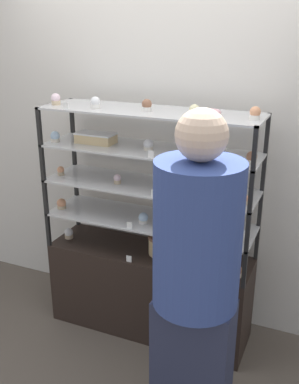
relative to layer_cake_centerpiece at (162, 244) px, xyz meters
The scene contains 34 objects.
ground_plane 0.68m from the layer_cake_centerpiece, behind, with size 20.00×20.00×0.00m, color brown.
back_wall 0.71m from the layer_cake_centerpiece, 104.80° to the left, with size 8.00×0.05×2.60m.
display_base 0.38m from the layer_cake_centerpiece, behind, with size 1.39×0.41×0.61m.
display_riser_lower 0.18m from the layer_cake_centerpiece, behind, with size 1.39×0.41×0.24m.
display_riser_middle 0.41m from the layer_cake_centerpiece, behind, with size 1.39×0.41×0.24m.
display_riser_upper 0.64m from the layer_cake_centerpiece, behind, with size 1.39×0.41×0.24m.
display_riser_top 0.88m from the layer_cake_centerpiece, behind, with size 1.39×0.41×0.24m.
layer_cake_centerpiece is the anchor object (origin of this frame).
sheet_cake_frosted 0.83m from the layer_cake_centerpiece, behind, with size 0.26×0.13×0.07m.
cupcake_0 0.71m from the layer_cake_centerpiece, behind, with size 0.06×0.06×0.07m.
cupcake_1 0.54m from the layer_cake_centerpiece, ahead, with size 0.06×0.06×0.07m.
price_tag_0 0.25m from the layer_cake_centerpiece, 128.77° to the right, with size 0.04×0.00×0.04m.
cupcake_2 0.76m from the layer_cake_centerpiece, behind, with size 0.06×0.06×0.07m.
cupcake_3 0.24m from the layer_cake_centerpiece, 141.25° to the right, with size 0.06×0.06×0.07m.
cupcake_4 0.58m from the layer_cake_centerpiece, ahead, with size 0.06×0.06×0.07m.
price_tag_1 0.31m from the layer_cake_centerpiece, 127.39° to the right, with size 0.04×0.00×0.04m.
cupcake_5 0.85m from the layer_cake_centerpiece, behind, with size 0.05×0.05×0.06m.
cupcake_6 0.53m from the layer_cake_centerpiece, 167.15° to the right, with size 0.05×0.05×0.06m.
cupcake_7 0.47m from the layer_cake_centerpiece, 29.81° to the right, with size 0.05×0.05×0.06m.
cupcake_8 0.70m from the layer_cake_centerpiece, ahead, with size 0.05×0.05×0.06m.
price_tag_2 0.48m from the layer_cake_centerpiece, 84.08° to the right, with size 0.04×0.00×0.04m.
cupcake_9 1.01m from the layer_cake_centerpiece, behind, with size 0.06×0.06×0.07m.
cupcake_10 0.69m from the layer_cake_centerpiece, 153.08° to the right, with size 0.06×0.06×0.07m.
cupcake_11 0.73m from the layer_cake_centerpiece, 14.16° to the right, with size 0.06×0.06×0.07m.
cupcake_12 0.88m from the layer_cake_centerpiece, ahead, with size 0.06×0.06×0.07m.
price_tag_3 0.70m from the layer_cake_centerpiece, 90.14° to the right, with size 0.04×0.00×0.04m.
cupcake_13 1.18m from the layer_cake_centerpiece, behind, with size 0.06×0.06×0.07m.
cupcake_14 1.02m from the layer_cake_centerpiece, 167.11° to the right, with size 0.06×0.06×0.07m.
cupcake_15 0.93m from the layer_cake_centerpiece, 150.45° to the right, with size 0.06×0.06×0.07m.
cupcake_16 0.96m from the layer_cake_centerpiece, 27.07° to the right, with size 0.06×0.06×0.07m.
cupcake_17 1.08m from the layer_cake_centerpiece, ahead, with size 0.06×0.06×0.07m.
price_tag_4 1.09m from the layer_cake_centerpiece, 161.09° to the right, with size 0.04×0.00×0.04m.
donut_glazed 0.95m from the layer_cake_centerpiece, ahead, with size 0.13×0.13×0.03m.
customer_figure 0.90m from the layer_cake_centerpiece, 57.80° to the right, with size 0.41×0.41×1.74m.
Camera 1 is at (1.08, -2.49, 2.07)m, focal length 42.00 mm.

